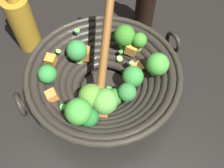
# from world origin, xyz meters

# --- Properties ---
(ground_plane) EXTENTS (4.00, 4.00, 0.00)m
(ground_plane) POSITION_xyz_m (0.00, 0.00, 0.00)
(ground_plane) COLOR black
(wok) EXTENTS (0.39, 0.35, 0.26)m
(wok) POSITION_xyz_m (-0.00, -0.00, 0.06)
(wok) COLOR black
(wok) RESTS_ON ground
(soy_sauce_bottle) EXTENTS (0.06, 0.06, 0.20)m
(soy_sauce_bottle) POSITION_xyz_m (0.23, 0.12, 0.08)
(soy_sauce_bottle) COLOR black
(soy_sauce_bottle) RESTS_ON ground
(cooking_oil_bottle) EXTENTS (0.06, 0.06, 0.20)m
(cooking_oil_bottle) POSITION_xyz_m (-0.07, 0.26, 0.08)
(cooking_oil_bottle) COLOR #AD7F23
(cooking_oil_bottle) RESTS_ON ground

